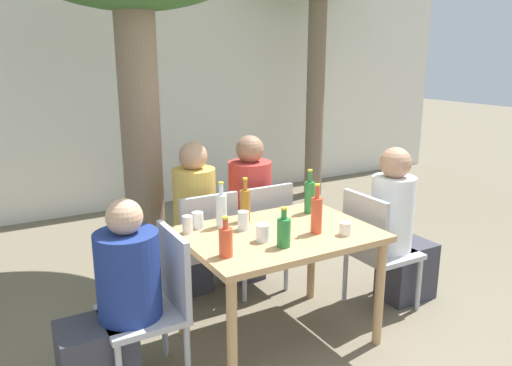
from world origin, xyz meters
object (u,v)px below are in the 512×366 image
at_px(patio_chair_0, 156,299).
at_px(amber_bottle_3, 245,204).
at_px(dining_table_front, 279,246).
at_px(drinking_glass_4, 198,220).
at_px(person_seated_0, 114,310).
at_px(patio_chair_2, 204,243).
at_px(soda_bottle_4, 226,241).
at_px(drinking_glass_3, 263,233).
at_px(person_seated_2, 191,227).
at_px(drinking_glass_0, 243,221).
at_px(green_bottle_5, 284,232).
at_px(patio_chair_1, 375,245).
at_px(green_bottle_0, 309,196).
at_px(water_bottle_1, 221,210).
at_px(drinking_glass_2, 345,229).
at_px(person_seated_1, 399,234).
at_px(soda_bottle_2, 317,214).
at_px(drinking_glass_1, 187,224).
at_px(patio_chair_3, 259,232).
at_px(person_seated_3, 245,217).

distance_m(patio_chair_0, amber_bottle_3, 0.87).
distance_m(dining_table_front, drinking_glass_4, 0.55).
bearing_deg(person_seated_0, patio_chair_2, 128.73).
relative_size(soda_bottle_4, drinking_glass_3, 2.22).
relative_size(person_seated_2, drinking_glass_0, 10.07).
xyz_separation_m(person_seated_0, drinking_glass_0, (0.88, 0.14, 0.32)).
distance_m(person_seated_0, green_bottle_5, 1.04).
height_order(patio_chair_1, drinking_glass_3, patio_chair_1).
distance_m(green_bottle_0, water_bottle_1, 0.67).
bearing_deg(drinking_glass_2, drinking_glass_3, 161.83).
relative_size(person_seated_1, soda_bottle_2, 3.80).
bearing_deg(drinking_glass_1, water_bottle_1, -1.15).
distance_m(patio_chair_3, drinking_glass_3, 0.91).
relative_size(soda_bottle_4, drinking_glass_1, 2.06).
bearing_deg(water_bottle_1, person_seated_3, 50.70).
bearing_deg(patio_chair_0, soda_bottle_2, 82.40).
distance_m(person_seated_0, water_bottle_1, 0.91).
relative_size(patio_chair_3, drinking_glass_1, 7.95).
distance_m(soda_bottle_2, drinking_glass_0, 0.47).
bearing_deg(drinking_glass_2, patio_chair_0, 167.52).
height_order(patio_chair_3, water_bottle_1, water_bottle_1).
distance_m(person_seated_0, drinking_glass_1, 0.69).
bearing_deg(green_bottle_0, water_bottle_1, 176.68).
bearing_deg(patio_chair_3, person_seated_3, -90.00).
bearing_deg(green_bottle_5, dining_table_front, 63.04).
height_order(patio_chair_2, drinking_glass_4, patio_chair_2).
bearing_deg(person_seated_2, person_seated_1, 145.36).
bearing_deg(patio_chair_1, green_bottle_0, 62.98).
height_order(patio_chair_3, person_seated_0, person_seated_0).
bearing_deg(patio_chair_3, green_bottle_5, 68.40).
bearing_deg(person_seated_1, patio_chair_0, 90.00).
bearing_deg(drinking_glass_2, patio_chair_2, 121.39).
relative_size(person_seated_0, person_seated_1, 0.92).
distance_m(green_bottle_5, drinking_glass_2, 0.44).
bearing_deg(drinking_glass_1, green_bottle_5, -50.84).
bearing_deg(person_seated_2, amber_bottle_3, 103.61).
height_order(dining_table_front, drinking_glass_3, drinking_glass_3).
bearing_deg(patio_chair_3, drinking_glass_4, 27.65).
distance_m(dining_table_front, drinking_glass_0, 0.28).
bearing_deg(person_seated_0, patio_chair_3, 117.00).
distance_m(person_seated_3, green_bottle_0, 0.76).
height_order(dining_table_front, patio_chair_3, patio_chair_3).
distance_m(person_seated_1, amber_bottle_3, 1.23).
bearing_deg(patio_chair_2, dining_table_front, 109.68).
height_order(person_seated_0, green_bottle_5, person_seated_0).
bearing_deg(patio_chair_0, person_seated_0, -90.00).
bearing_deg(dining_table_front, water_bottle_1, 136.94).
height_order(soda_bottle_2, drinking_glass_4, soda_bottle_2).
height_order(person_seated_0, drinking_glass_4, person_seated_0).
relative_size(person_seated_3, soda_bottle_2, 3.89).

